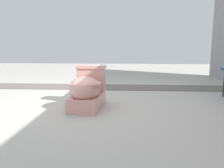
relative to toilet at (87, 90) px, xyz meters
name	(u,v)px	position (x,y,z in m)	size (l,w,h in m)	color
ground_plane	(84,103)	(-0.21, -0.09, -0.22)	(14.00, 14.00, 0.00)	#A8A59E
gravel_strip	(123,87)	(-1.39, 0.41, -0.21)	(0.56, 8.00, 0.01)	#605B56
toilet	(87,90)	(0.00, 0.00, 0.00)	(0.66, 0.43, 0.52)	#E09E93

